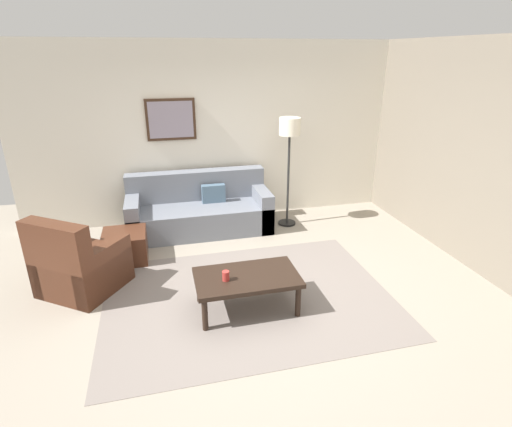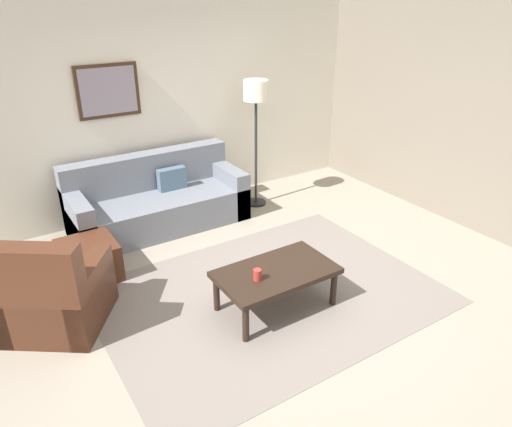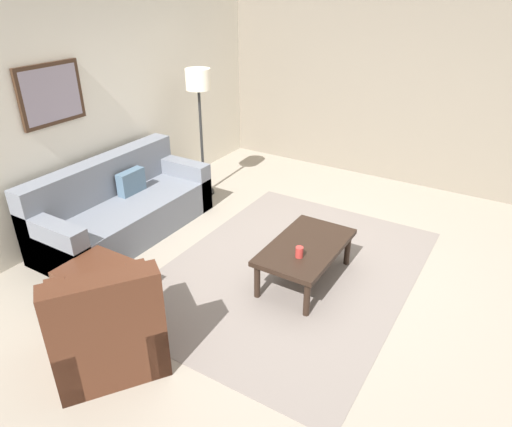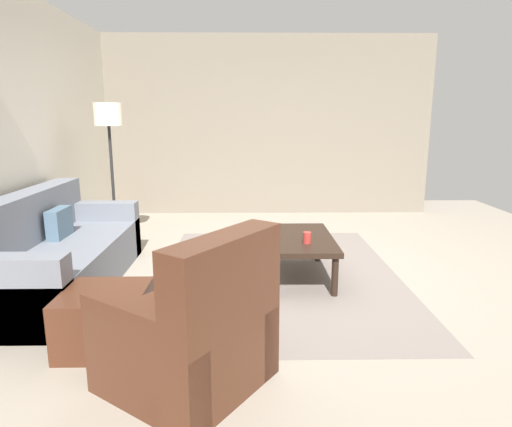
% 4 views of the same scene
% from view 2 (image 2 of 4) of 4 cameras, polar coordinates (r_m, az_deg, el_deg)
% --- Properties ---
extents(ground_plane, '(8.00, 8.00, 0.00)m').
position_cam_2_polar(ground_plane, '(4.79, 1.57, -9.70)').
color(ground_plane, gray).
extents(rear_partition, '(6.00, 0.12, 2.80)m').
position_cam_2_polar(rear_partition, '(6.38, -11.83, 12.63)').
color(rear_partition, silver).
rests_on(rear_partition, ground_plane).
extents(stone_feature_panel, '(0.12, 5.20, 2.80)m').
position_cam_2_polar(stone_feature_panel, '(6.29, 25.41, 10.56)').
color(stone_feature_panel, slate).
rests_on(stone_feature_panel, ground_plane).
extents(area_rug, '(3.21, 2.36, 0.01)m').
position_cam_2_polar(area_rug, '(4.79, 1.57, -9.66)').
color(area_rug, slate).
rests_on(area_rug, ground_plane).
extents(couch_main, '(2.16, 0.89, 0.88)m').
position_cam_2_polar(couch_main, '(6.17, -11.87, 1.38)').
color(couch_main, slate).
rests_on(couch_main, ground_plane).
extents(armchair_leather, '(1.12, 1.12, 0.95)m').
position_cam_2_polar(armchair_leather, '(4.56, -23.22, -9.39)').
color(armchair_leather, '#4C2819').
rests_on(armchair_leather, ground_plane).
extents(ottoman, '(0.56, 0.56, 0.40)m').
position_cam_2_polar(ottoman, '(5.25, -19.40, -5.31)').
color(ottoman, '#4C2819').
rests_on(ottoman, ground_plane).
extents(coffee_table, '(1.10, 0.64, 0.41)m').
position_cam_2_polar(coffee_table, '(4.43, 2.41, -7.36)').
color(coffee_table, black).
rests_on(coffee_table, ground_plane).
extents(cup, '(0.07, 0.07, 0.11)m').
position_cam_2_polar(cup, '(4.23, 0.16, -7.36)').
color(cup, '#B2332D').
rests_on(cup, coffee_table).
extents(lamp_standing, '(0.32, 0.32, 1.71)m').
position_cam_2_polar(lamp_standing, '(6.28, -0.01, 13.03)').
color(lamp_standing, black).
rests_on(lamp_standing, ground_plane).
extents(framed_artwork, '(0.74, 0.04, 0.62)m').
position_cam_2_polar(framed_artwork, '(6.06, -17.32, 13.86)').
color(framed_artwork, '#382316').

